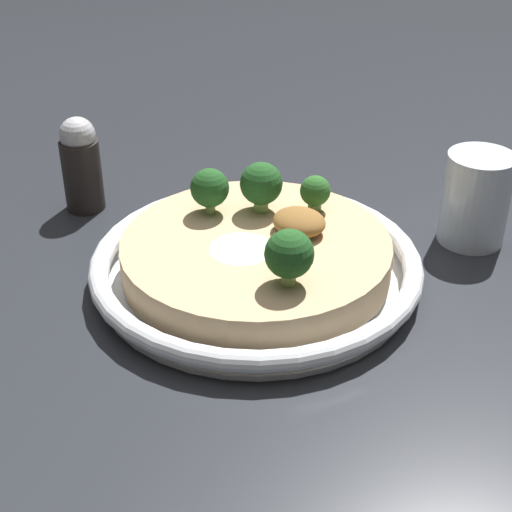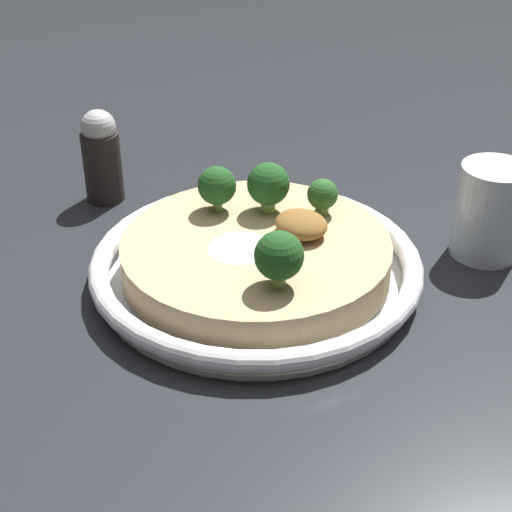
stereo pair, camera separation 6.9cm
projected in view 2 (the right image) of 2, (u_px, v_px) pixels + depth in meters
ground_plane at (256, 280)px, 0.70m from camera, size 6.00×6.00×0.00m
risotto_bowl at (256, 262)px, 0.69m from camera, size 0.29×0.29×0.04m
cheese_sprinkle at (242, 244)px, 0.67m from camera, size 0.06×0.06×0.01m
crispy_onion_garnish at (301, 224)px, 0.69m from camera, size 0.05×0.04×0.02m
broccoli_back_left at (268, 185)px, 0.71m from camera, size 0.04×0.04×0.05m
broccoli_right at (279, 256)px, 0.61m from camera, size 0.04×0.04×0.05m
broccoli_back at (320, 194)px, 0.72m from camera, size 0.03×0.03×0.03m
broccoli_left at (217, 186)px, 0.72m from camera, size 0.04×0.04×0.04m
drinking_glass at (490, 211)px, 0.72m from camera, size 0.06×0.06×0.09m
pepper_shaker at (102, 156)px, 0.81m from camera, size 0.04×0.04×0.10m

